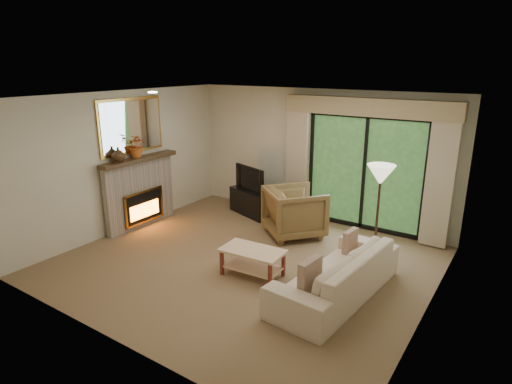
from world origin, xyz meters
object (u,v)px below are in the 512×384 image
Objects in this scene: sofa at (336,273)px; coffee_table at (253,263)px; armchair at (294,212)px; media_console at (253,202)px.

coffee_table is at bearing -77.14° from sofa.
coffee_table is (0.25, -1.73, -0.24)m from armchair.
sofa is 1.28m from coffee_table.
armchair is (1.28, -0.53, 0.19)m from media_console.
armchair is 2.17m from sofa.
armchair reaches higher than coffee_table.
media_console is at bearing -121.89° from sofa.
media_console is 0.46× the size of sofa.
coffee_table is (1.53, -2.26, -0.05)m from media_console.
media_console is at bearing 17.39° from armchair.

